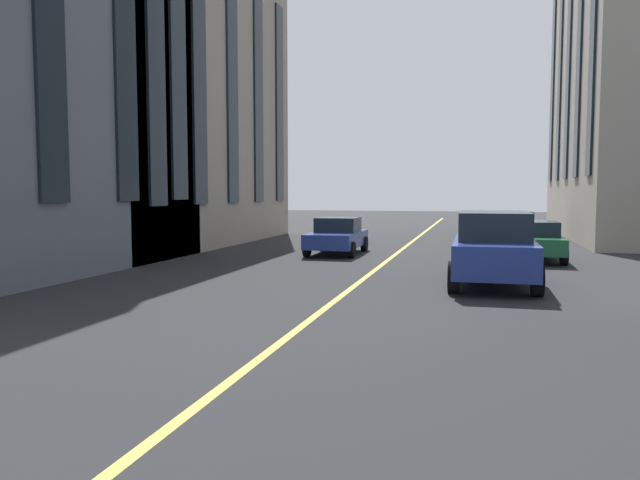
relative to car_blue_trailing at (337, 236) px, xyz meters
name	(u,v)px	position (x,y,z in m)	size (l,w,h in m)	color
lane_centre_line	(363,279)	(-6.50, -2.21, -0.70)	(80.00, 0.16, 0.01)	#D8C64C
car_blue_trailing	(337,236)	(0.00, 0.00, 0.00)	(3.90, 1.89, 1.40)	navy
car_green_parked_a	(533,240)	(-0.36, -7.11, 0.00)	(4.40, 1.95, 1.37)	#1E6038
car_blue_far	(494,247)	(-6.71, -5.63, 0.27)	(4.70, 2.14, 1.88)	navy
car_grey_mid	(516,226)	(9.22, -7.11, 0.00)	(3.90, 1.89, 1.40)	slate
building_left_far	(92,96)	(2.36, 12.21, 6.12)	(16.47, 13.96, 13.65)	#A89E8E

